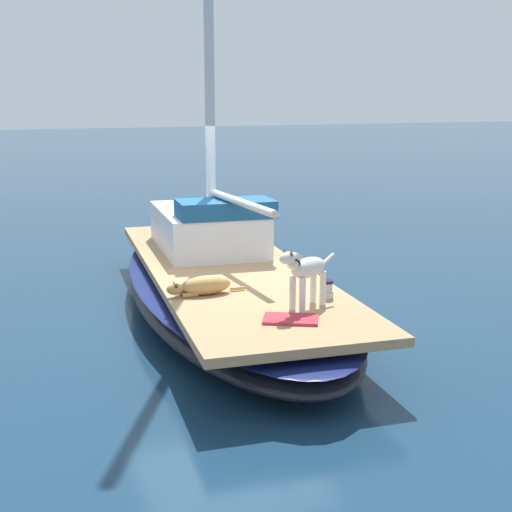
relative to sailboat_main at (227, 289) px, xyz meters
name	(u,v)px	position (x,y,z in m)	size (l,w,h in m)	color
ground_plane	(227,313)	(0.00, 0.00, -0.34)	(120.00, 120.00, 0.00)	navy
sailboat_main	(227,289)	(0.00, 0.00, 0.00)	(3.39, 7.49, 0.66)	black
mast_main	(212,4)	(0.11, 0.75, 3.78)	(0.14, 2.27, 7.65)	silver
cabin_house	(209,227)	(0.15, 1.11, 0.67)	(1.66, 2.38, 0.84)	silver
dog_white	(306,271)	(0.08, -2.15, 0.75)	(0.88, 0.47, 0.70)	silver
dog_tan	(203,286)	(-0.75, -1.19, 0.43)	(0.95, 0.27, 0.22)	tan
deck_winch	(327,290)	(0.49, -1.90, 0.42)	(0.16, 0.16, 0.21)	#B7B7BC
deck_towel	(291,319)	(-0.25, -2.47, 0.34)	(0.56, 0.36, 0.03)	#C6333D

